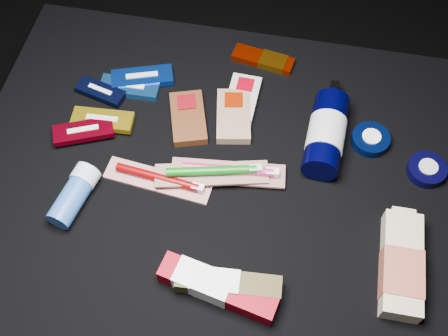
% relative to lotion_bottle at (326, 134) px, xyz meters
% --- Properties ---
extents(ground, '(3.00, 3.00, 0.00)m').
position_rel_lotion_bottle_xyz_m(ground, '(-0.20, -0.11, -0.44)').
color(ground, black).
rests_on(ground, ground).
extents(cloth_table, '(0.98, 0.78, 0.40)m').
position_rel_lotion_bottle_xyz_m(cloth_table, '(-0.20, -0.11, -0.24)').
color(cloth_table, black).
rests_on(cloth_table, ground).
extents(luna_bar_0, '(0.13, 0.05, 0.02)m').
position_rel_lotion_bottle_xyz_m(luna_bar_0, '(-0.42, 0.06, -0.03)').
color(luna_bar_0, '#174E95').
rests_on(luna_bar_0, cloth_table).
extents(luna_bar_1, '(0.14, 0.09, 0.02)m').
position_rel_lotion_bottle_xyz_m(luna_bar_1, '(-0.40, 0.09, -0.03)').
color(luna_bar_1, navy).
rests_on(luna_bar_1, cloth_table).
extents(luna_bar_2, '(0.11, 0.06, 0.01)m').
position_rel_lotion_bottle_xyz_m(luna_bar_2, '(-0.47, 0.04, -0.02)').
color(luna_bar_2, black).
rests_on(luna_bar_2, cloth_table).
extents(luna_bar_3, '(0.13, 0.05, 0.02)m').
position_rel_lotion_bottle_xyz_m(luna_bar_3, '(-0.45, -0.04, -0.02)').
color(luna_bar_3, gold).
rests_on(luna_bar_3, cloth_table).
extents(luna_bar_4, '(0.13, 0.09, 0.02)m').
position_rel_lotion_bottle_xyz_m(luna_bar_4, '(-0.48, -0.07, -0.02)').
color(luna_bar_4, maroon).
rests_on(luna_bar_4, cloth_table).
extents(clif_bar_0, '(0.10, 0.14, 0.02)m').
position_rel_lotion_bottle_xyz_m(clif_bar_0, '(-0.28, 0.01, -0.03)').
color(clif_bar_0, '#4E2611').
rests_on(clif_bar_0, cloth_table).
extents(clif_bar_1, '(0.07, 0.12, 0.02)m').
position_rel_lotion_bottle_xyz_m(clif_bar_1, '(-0.18, 0.08, -0.03)').
color(clif_bar_1, beige).
rests_on(clif_bar_1, cloth_table).
extents(clif_bar_2, '(0.09, 0.14, 0.02)m').
position_rel_lotion_bottle_xyz_m(clif_bar_2, '(-0.19, 0.03, -0.03)').
color(clif_bar_2, '#957655').
rests_on(clif_bar_2, cloth_table).
extents(power_bar, '(0.14, 0.06, 0.02)m').
position_rel_lotion_bottle_xyz_m(power_bar, '(-0.14, 0.19, -0.03)').
color(power_bar, '#891402').
rests_on(power_bar, cloth_table).
extents(lotion_bottle, '(0.08, 0.23, 0.07)m').
position_rel_lotion_bottle_xyz_m(lotion_bottle, '(0.00, 0.00, 0.00)').
color(lotion_bottle, black).
rests_on(lotion_bottle, cloth_table).
extents(cream_tin_upper, '(0.08, 0.08, 0.02)m').
position_rel_lotion_bottle_xyz_m(cream_tin_upper, '(0.09, 0.02, -0.02)').
color(cream_tin_upper, black).
rests_on(cream_tin_upper, cloth_table).
extents(cream_tin_lower, '(0.07, 0.07, 0.02)m').
position_rel_lotion_bottle_xyz_m(cream_tin_lower, '(0.20, -0.03, -0.03)').
color(cream_tin_lower, black).
rests_on(cream_tin_lower, cloth_table).
extents(bodywash_bottle, '(0.07, 0.20, 0.04)m').
position_rel_lotion_bottle_xyz_m(bodywash_bottle, '(0.16, -0.24, -0.02)').
color(bodywash_bottle, beige).
rests_on(bodywash_bottle, cloth_table).
extents(deodorant_stick, '(0.07, 0.13, 0.05)m').
position_rel_lotion_bottle_xyz_m(deodorant_stick, '(-0.45, -0.21, -0.01)').
color(deodorant_stick, '#28519B').
rests_on(deodorant_stick, cloth_table).
extents(toothbrush_pack_0, '(0.21, 0.07, 0.02)m').
position_rel_lotion_bottle_xyz_m(toothbrush_pack_0, '(-0.30, -0.15, -0.03)').
color(toothbrush_pack_0, beige).
rests_on(toothbrush_pack_0, cloth_table).
extents(toothbrush_pack_1, '(0.22, 0.07, 0.02)m').
position_rel_lotion_bottle_xyz_m(toothbrush_pack_1, '(-0.17, -0.11, -0.02)').
color(toothbrush_pack_1, '#A8A09E').
rests_on(toothbrush_pack_1, cloth_table).
extents(toothbrush_pack_2, '(0.22, 0.10, 0.02)m').
position_rel_lotion_bottle_xyz_m(toothbrush_pack_2, '(-0.20, -0.12, -0.01)').
color(toothbrush_pack_2, '#A79F9B').
rests_on(toothbrush_pack_2, cloth_table).
extents(toothpaste_carton_red, '(0.21, 0.09, 0.04)m').
position_rel_lotion_bottle_xyz_m(toothpaste_carton_red, '(-0.16, -0.34, -0.02)').
color(toothpaste_carton_red, '#89000D').
rests_on(toothpaste_carton_red, cloth_table).
extents(toothpaste_carton_green, '(0.18, 0.05, 0.03)m').
position_rel_lotion_bottle_xyz_m(toothpaste_carton_green, '(-0.14, -0.33, -0.01)').
color(toothpaste_carton_green, '#3B3114').
rests_on(toothpaste_carton_green, cloth_table).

